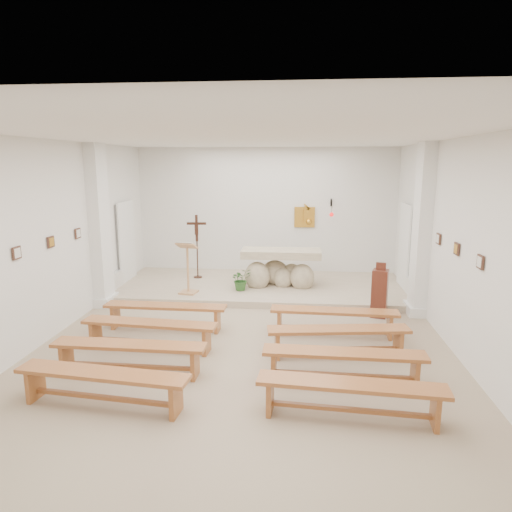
# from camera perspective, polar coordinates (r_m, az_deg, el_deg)

# --- Properties ---
(ground) EXTENTS (7.00, 10.00, 0.00)m
(ground) POSITION_cam_1_polar(r_m,az_deg,el_deg) (8.05, -1.45, -11.04)
(ground) COLOR tan
(ground) RESTS_ON ground
(wall_left) EXTENTS (0.02, 10.00, 3.50)m
(wall_left) POSITION_cam_1_polar(r_m,az_deg,el_deg) (8.69, -25.04, 1.57)
(wall_left) COLOR silver
(wall_left) RESTS_ON ground
(wall_right) EXTENTS (0.02, 10.00, 3.50)m
(wall_right) POSITION_cam_1_polar(r_m,az_deg,el_deg) (7.93, 24.39, 0.76)
(wall_right) COLOR silver
(wall_right) RESTS_ON ground
(wall_back) EXTENTS (7.00, 0.02, 3.50)m
(wall_back) POSITION_cam_1_polar(r_m,az_deg,el_deg) (12.47, 1.24, 5.41)
(wall_back) COLOR silver
(wall_back) RESTS_ON ground
(ceiling) EXTENTS (7.00, 10.00, 0.02)m
(ceiling) POSITION_cam_1_polar(r_m,az_deg,el_deg) (7.44, -1.59, 14.61)
(ceiling) COLOR silver
(ceiling) RESTS_ON wall_back
(sanctuary_platform) EXTENTS (6.98, 3.00, 0.15)m
(sanctuary_platform) POSITION_cam_1_polar(r_m,az_deg,el_deg) (11.32, 0.66, -3.88)
(sanctuary_platform) COLOR #BFAA93
(sanctuary_platform) RESTS_ON ground
(pilaster_left) EXTENTS (0.26, 0.55, 3.50)m
(pilaster_left) POSITION_cam_1_polar(r_m,az_deg,el_deg) (10.39, -18.95, 3.52)
(pilaster_left) COLOR white
(pilaster_left) RESTS_ON ground
(pilaster_right) EXTENTS (0.26, 0.55, 3.50)m
(pilaster_right) POSITION_cam_1_polar(r_m,az_deg,el_deg) (9.79, 20.00, 2.99)
(pilaster_right) COLOR white
(pilaster_right) RESTS_ON ground
(gold_wall_relief) EXTENTS (0.55, 0.04, 0.55)m
(gold_wall_relief) POSITION_cam_1_polar(r_m,az_deg,el_deg) (12.42, 6.09, 4.85)
(gold_wall_relief) COLOR gold
(gold_wall_relief) RESTS_ON wall_back
(sanctuary_lamp) EXTENTS (0.11, 0.36, 0.44)m
(sanctuary_lamp) POSITION_cam_1_polar(r_m,az_deg,el_deg) (12.18, 9.42, 5.38)
(sanctuary_lamp) COLOR black
(sanctuary_lamp) RESTS_ON wall_back
(station_frame_left_front) EXTENTS (0.03, 0.20, 0.20)m
(station_frame_left_front) POSITION_cam_1_polar(r_m,az_deg,el_deg) (8.01, -27.75, 0.34)
(station_frame_left_front) COLOR #45291E
(station_frame_left_front) RESTS_ON wall_left
(station_frame_left_mid) EXTENTS (0.03, 0.20, 0.20)m
(station_frame_left_mid) POSITION_cam_1_polar(r_m,az_deg,el_deg) (8.85, -24.27, 1.61)
(station_frame_left_mid) COLOR #45291E
(station_frame_left_mid) RESTS_ON wall_left
(station_frame_left_rear) EXTENTS (0.03, 0.20, 0.20)m
(station_frame_left_rear) POSITION_cam_1_polar(r_m,az_deg,el_deg) (9.72, -21.39, 2.65)
(station_frame_left_rear) COLOR #45291E
(station_frame_left_rear) RESTS_ON wall_left
(station_frame_right_front) EXTENTS (0.03, 0.20, 0.20)m
(station_frame_right_front) POSITION_cam_1_polar(r_m,az_deg,el_deg) (7.19, 26.24, -0.67)
(station_frame_right_front) COLOR #45291E
(station_frame_right_front) RESTS_ON wall_right
(station_frame_right_mid) EXTENTS (0.03, 0.20, 0.20)m
(station_frame_right_mid) POSITION_cam_1_polar(r_m,az_deg,el_deg) (8.12, 23.79, 0.83)
(station_frame_right_mid) COLOR #45291E
(station_frame_right_mid) RESTS_ON wall_right
(station_frame_right_rear) EXTENTS (0.03, 0.20, 0.20)m
(station_frame_right_rear) POSITION_cam_1_polar(r_m,az_deg,el_deg) (9.06, 21.84, 2.01)
(station_frame_right_rear) COLOR #45291E
(station_frame_right_rear) RESTS_ON wall_right
(radiator_left) EXTENTS (0.10, 0.85, 0.52)m
(radiator_left) POSITION_cam_1_polar(r_m,az_deg,el_deg) (11.32, -17.30, -3.39)
(radiator_left) COLOR silver
(radiator_left) RESTS_ON ground
(radiator_right) EXTENTS (0.10, 0.85, 0.52)m
(radiator_right) POSITION_cam_1_polar(r_m,az_deg,el_deg) (10.77, 18.85, -4.26)
(radiator_right) COLOR silver
(radiator_right) RESTS_ON ground
(altar) EXTENTS (1.90, 0.88, 0.98)m
(altar) POSITION_cam_1_polar(r_m,az_deg,el_deg) (11.09, 3.02, -1.82)
(altar) COLOR beige
(altar) RESTS_ON sanctuary_platform
(lectern) EXTENTS (0.49, 0.43, 1.23)m
(lectern) POSITION_cam_1_polar(r_m,az_deg,el_deg) (10.47, -8.56, -1.44)
(lectern) COLOR tan
(lectern) RESTS_ON sanctuary_platform
(crucifix_stand) EXTENTS (0.50, 0.22, 1.64)m
(crucifix_stand) POSITION_cam_1_polar(r_m,az_deg,el_deg) (11.82, -7.39, 1.78)
(crucifix_stand) COLOR #3A1D12
(crucifix_stand) RESTS_ON sanctuary_platform
(potted_plant) EXTENTS (0.61, 0.59, 0.52)m
(potted_plant) POSITION_cam_1_polar(r_m,az_deg,el_deg) (10.71, -1.88, -2.93)
(potted_plant) COLOR #2B5A24
(potted_plant) RESTS_ON sanctuary_platform
(donation_pedestal) EXTENTS (0.38, 0.38, 1.13)m
(donation_pedestal) POSITION_cam_1_polar(r_m,az_deg,el_deg) (9.62, 15.18, -4.49)
(donation_pedestal) COLOR #5A2919
(donation_pedestal) RESTS_ON ground
(bench_left_front) EXTENTS (2.30, 0.41, 0.49)m
(bench_left_front) POSITION_cam_1_polar(r_m,az_deg,el_deg) (8.79, -11.25, -6.74)
(bench_left_front) COLOR #AB6731
(bench_left_front) RESTS_ON ground
(bench_right_front) EXTENTS (2.31, 0.44, 0.49)m
(bench_right_front) POSITION_cam_1_polar(r_m,az_deg,el_deg) (8.47, 9.73, -7.41)
(bench_right_front) COLOR #AB6731
(bench_right_front) RESTS_ON ground
(bench_left_second) EXTENTS (2.32, 0.55, 0.49)m
(bench_left_second) POSITION_cam_1_polar(r_m,az_deg,el_deg) (7.96, -13.17, -8.82)
(bench_left_second) COLOR #AB6731
(bench_left_second) RESTS_ON ground
(bench_right_second) EXTENTS (2.32, 0.66, 0.49)m
(bench_right_second) POSITION_cam_1_polar(r_m,az_deg,el_deg) (7.59, 10.24, -9.70)
(bench_right_second) COLOR #AB6731
(bench_right_second) RESTS_ON ground
(bench_left_third) EXTENTS (2.30, 0.40, 0.49)m
(bench_left_third) POSITION_cam_1_polar(r_m,az_deg,el_deg) (7.14, -15.56, -11.37)
(bench_left_third) COLOR #AB6731
(bench_left_third) RESTS_ON ground
(bench_right_third) EXTENTS (2.30, 0.40, 0.49)m
(bench_right_third) POSITION_cam_1_polar(r_m,az_deg,el_deg) (6.74, 10.90, -12.58)
(bench_right_third) COLOR #AB6731
(bench_right_third) RESTS_ON ground
(bench_left_fourth) EXTENTS (2.32, 0.61, 0.49)m
(bench_left_fourth) POSITION_cam_1_polar(r_m,az_deg,el_deg) (6.36, -18.63, -14.53)
(bench_left_fourth) COLOR #AB6731
(bench_left_fourth) RESTS_ON ground
(bench_right_fourth) EXTENTS (2.32, 0.54, 0.49)m
(bench_right_fourth) POSITION_cam_1_polar(r_m,az_deg,el_deg) (5.90, 11.77, -16.28)
(bench_right_fourth) COLOR #AB6731
(bench_right_fourth) RESTS_ON ground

